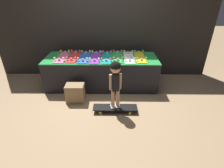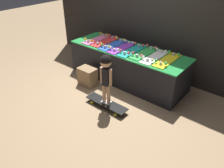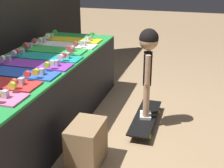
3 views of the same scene
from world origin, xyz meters
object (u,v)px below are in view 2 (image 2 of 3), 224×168
object	(u,v)px
skateboard_white_on_rack	(155,57)
child	(106,71)
skateboard_red_on_rack	(105,41)
skateboard_purple_on_rack	(122,47)
skateboard_teal_on_rack	(132,50)
skateboard_yellow_on_rack	(167,60)
storage_box	(88,77)
skateboard_on_floor	(106,103)
skateboard_green_on_rack	(144,53)
skateboard_blue_on_rack	(113,44)
skateboard_pink_on_rack	(96,39)

from	to	relation	value
skateboard_white_on_rack	child	distance (m)	1.03
skateboard_red_on_rack	skateboard_purple_on_rack	size ratio (longest dim) A/B	1.00
skateboard_purple_on_rack	skateboard_teal_on_rack	distance (m)	0.24
skateboard_yellow_on_rack	child	bearing A→B (deg)	-117.87
skateboard_purple_on_rack	skateboard_white_on_rack	xyz separation A→B (m)	(0.71, 0.02, 0.00)
storage_box	skateboard_on_floor	bearing A→B (deg)	-23.04
skateboard_green_on_rack	skateboard_red_on_rack	bearing A→B (deg)	-179.86
skateboard_blue_on_rack	skateboard_green_on_rack	bearing A→B (deg)	3.24
skateboard_white_on_rack	skateboard_on_floor	distance (m)	1.19
skateboard_on_floor	storage_box	world-z (taller)	storage_box
skateboard_red_on_rack	storage_box	bearing A→B (deg)	-80.29
skateboard_white_on_rack	skateboard_yellow_on_rack	world-z (taller)	same
skateboard_pink_on_rack	child	bearing A→B (deg)	-41.23
skateboard_green_on_rack	skateboard_pink_on_rack	bearing A→B (deg)	-178.73
skateboard_teal_on_rack	skateboard_red_on_rack	bearing A→B (deg)	176.08
skateboard_teal_on_rack	child	size ratio (longest dim) A/B	0.82
skateboard_pink_on_rack	skateboard_white_on_rack	world-z (taller)	same
skateboard_blue_on_rack	skateboard_teal_on_rack	xyz separation A→B (m)	(0.48, -0.01, 0.00)
skateboard_teal_on_rack	skateboard_green_on_rack	bearing A→B (deg)	12.14
skateboard_blue_on_rack	child	xyz separation A→B (m)	(0.66, -0.98, 0.02)
skateboard_blue_on_rack	skateboard_purple_on_rack	bearing A→B (deg)	-3.44
skateboard_red_on_rack	skateboard_pink_on_rack	bearing A→B (deg)	-174.19
skateboard_red_on_rack	skateboard_green_on_rack	world-z (taller)	same
skateboard_teal_on_rack	storage_box	size ratio (longest dim) A/B	2.01
skateboard_pink_on_rack	skateboard_on_floor	size ratio (longest dim) A/B	0.91
skateboard_purple_on_rack	skateboard_on_floor	xyz separation A→B (m)	(0.42, -0.96, -0.61)
skateboard_pink_on_rack	skateboard_blue_on_rack	distance (m)	0.48
skateboard_pink_on_rack	skateboard_white_on_rack	xyz separation A→B (m)	(1.43, -0.01, 0.00)
skateboard_red_on_rack	storage_box	world-z (taller)	skateboard_red_on_rack
skateboard_red_on_rack	storage_box	xyz separation A→B (m)	(0.12, -0.69, -0.51)
skateboard_purple_on_rack	skateboard_green_on_rack	world-z (taller)	same
skateboard_pink_on_rack	child	world-z (taller)	child
skateboard_teal_on_rack	skateboard_yellow_on_rack	world-z (taller)	same
skateboard_purple_on_rack	skateboard_pink_on_rack	bearing A→B (deg)	177.73
skateboard_yellow_on_rack	skateboard_on_floor	xyz separation A→B (m)	(-0.53, -1.01, -0.61)
skateboard_teal_on_rack	skateboard_on_floor	xyz separation A→B (m)	(0.18, -0.97, -0.61)
skateboard_yellow_on_rack	skateboard_green_on_rack	bearing A→B (deg)	178.99
skateboard_teal_on_rack	child	distance (m)	0.98
skateboard_blue_on_rack	skateboard_on_floor	distance (m)	1.33
skateboard_on_floor	skateboard_pink_on_rack	bearing A→B (deg)	138.77
skateboard_pink_on_rack	skateboard_green_on_rack	size ratio (longest dim) A/B	1.00
skateboard_blue_on_rack	skateboard_teal_on_rack	world-z (taller)	same
skateboard_green_on_rack	skateboard_yellow_on_rack	bearing A→B (deg)	-1.01
skateboard_teal_on_rack	storage_box	distance (m)	1.01
storage_box	skateboard_pink_on_rack	bearing A→B (deg)	118.23
skateboard_pink_on_rack	skateboard_teal_on_rack	bearing A→B (deg)	-1.49
skateboard_green_on_rack	storage_box	xyz separation A→B (m)	(-0.83, -0.69, -0.51)
skateboard_green_on_rack	child	size ratio (longest dim) A/B	0.82
skateboard_red_on_rack	child	bearing A→B (deg)	-48.67
skateboard_teal_on_rack	skateboard_white_on_rack	size ratio (longest dim) A/B	1.00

